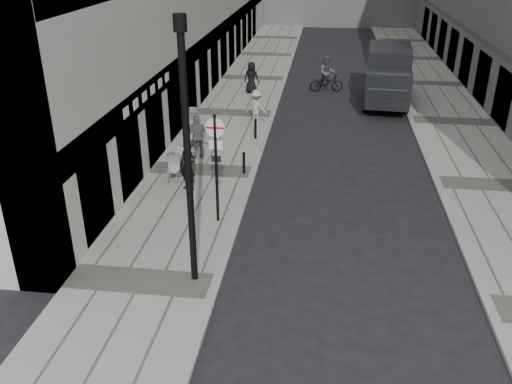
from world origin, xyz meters
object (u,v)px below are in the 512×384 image
panel_van (388,73)px  cyclist (327,78)px  sign_post (216,155)px  lamppost (187,146)px  walking_man (188,166)px

panel_van → cyclist: 3.88m
sign_post → lamppost: (-0.00, -3.30, 1.53)m
lamppost → panel_van: (6.62, 18.43, -2.30)m
panel_van → cyclist: bearing=156.6°
walking_man → lamppost: (1.50, -5.51, 2.91)m
sign_post → lamppost: lamppost is taller
walking_man → sign_post: (1.50, -2.21, 1.38)m
walking_man → lamppost: bearing=-51.7°
walking_man → cyclist: size_ratio=0.85×
sign_post → lamppost: 3.64m
lamppost → cyclist: 20.73m
walking_man → panel_van: panel_van is taller
sign_post → lamppost: size_ratio=0.52×
walking_man → cyclist: bearing=95.1°
cyclist → sign_post: bearing=-108.2°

